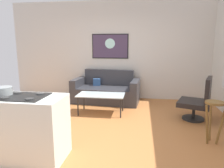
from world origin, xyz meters
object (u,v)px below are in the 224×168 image
coffee_table (101,96)px  mixing_bowl (3,91)px  armchair (199,101)px  bar_stool (214,113)px  wall_painting (110,46)px  couch (106,91)px

coffee_table → mixing_bowl: size_ratio=4.47×
armchair → bar_stool: size_ratio=1.33×
bar_stool → wall_painting: (-2.08, 2.66, 1.01)m
mixing_bowl → wall_painting: size_ratio=0.23×
mixing_bowl → coffee_table: bearing=64.4°
couch → bar_stool: bearing=-46.2°
coffee_table → wall_painting: size_ratio=1.01×
couch → armchair: bearing=-28.4°
couch → wall_painting: wall_painting is taller
armchair → mixing_bowl: bearing=-148.8°
bar_stool → mixing_bowl: 3.15m
mixing_bowl → wall_painting: 3.65m
couch → mixing_bowl: mixing_bowl is taller
bar_stool → wall_painting: size_ratio=0.65×
couch → armchair: 2.46m
coffee_table → armchair: 2.11m
coffee_table → bar_stool: bearing=-29.7°
couch → coffee_table: 1.04m
wall_painting → couch: bearing=-94.3°
coffee_table → mixing_bowl: bearing=-115.6°
couch → bar_stool: couch is taller
wall_painting → coffee_table: bearing=-89.3°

